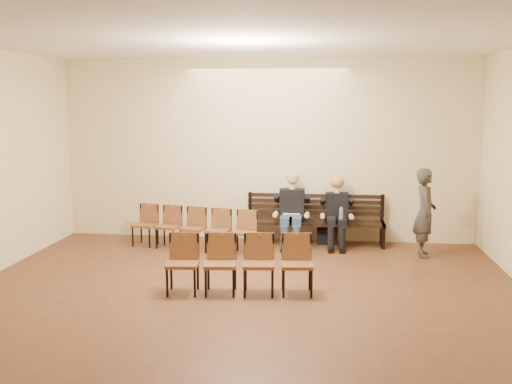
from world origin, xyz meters
TOP-DOWN VIEW (x-y plane):
  - ground at (0.00, 0.00)m, footprint 10.00×10.00m
  - room_walls at (0.00, 0.79)m, footprint 8.02×10.01m
  - bench at (0.96, 4.65)m, footprint 2.60×0.90m
  - seated_man at (0.53, 4.53)m, footprint 0.58×0.80m
  - seated_woman at (1.36, 4.53)m, footprint 0.52×0.72m
  - laptop at (0.52, 4.39)m, footprint 0.31×0.25m
  - water_bottle at (1.43, 4.27)m, footprint 0.07×0.07m
  - bag at (1.20, 4.75)m, footprint 0.39×0.27m
  - passerby at (2.86, 4.05)m, footprint 0.43×0.65m
  - chair_row_front at (-1.25, 4.00)m, footprint 2.41×0.89m
  - chair_row_back at (-0.04, 1.67)m, footprint 2.08×0.65m

SIDE VIEW (x-z plane):
  - ground at x=0.00m, z-range 0.00..0.00m
  - bag at x=1.20m, z-range 0.00..0.29m
  - bench at x=0.96m, z-range 0.00..0.45m
  - chair_row_front at x=-1.25m, z-range 0.00..0.78m
  - chair_row_back at x=-0.04m, z-range 0.00..0.84m
  - water_bottle at x=1.43m, z-range 0.45..0.67m
  - laptop at x=0.52m, z-range 0.45..0.67m
  - seated_woman at x=1.36m, z-range 0.00..1.22m
  - seated_man at x=0.53m, z-range 0.00..1.38m
  - passerby at x=2.86m, z-range 0.00..1.78m
  - room_walls at x=0.00m, z-range 0.78..4.29m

